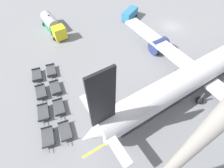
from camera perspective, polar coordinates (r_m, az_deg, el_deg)
The scene contains 14 objects.
ground_plane at distance 44.86m, azimuth 18.99°, elevation 17.36°, with size 500.00×500.00×0.00m, color gray.
airplane at distance 31.38m, azimuth 28.32°, elevation 4.28°, with size 37.46×44.16×13.07m.
fuel_tanker_primary at distance 42.71m, azimuth -18.84°, elevation 17.86°, with size 9.27×3.55×3.19m.
service_van at distance 45.15m, azimuth 5.86°, elevation 21.80°, with size 3.87×5.10×2.21m.
baggage_dolly_row_near_col_a at distance 32.91m, azimuth -23.33°, elevation 2.61°, with size 3.60×2.03×0.92m.
baggage_dolly_row_near_col_b at distance 30.14m, azimuth -22.16°, elevation -2.53°, with size 3.59×1.92×0.92m.
baggage_dolly_row_near_col_c at distance 27.77m, azimuth -21.54°, elevation -8.73°, with size 3.60×2.10×0.92m.
baggage_dolly_row_near_col_d at distance 25.70m, azimuth -20.23°, elevation -16.04°, with size 3.60×2.09×0.92m.
baggage_dolly_row_mid_a_col_a at distance 32.77m, azimuth -19.24°, elevation 4.07°, with size 3.60×2.07×0.92m.
baggage_dolly_row_mid_a_col_b at distance 29.90m, azimuth -17.96°, elevation -1.26°, with size 3.58×1.90×0.92m.
baggage_dolly_row_mid_a_col_c at distance 27.49m, azimuth -16.91°, elevation -7.40°, with size 3.59×1.99×0.92m.
baggage_dolly_row_mid_a_col_d at distance 25.38m, azimuth -15.02°, elevation -14.71°, with size 3.59×1.96×0.92m.
apron_light_mast at distance 10.83m, azimuth 21.37°, elevation -21.75°, with size 2.00×0.79×24.19m.
stand_guidance_stripe at distance 27.63m, azimuth 15.40°, elevation -8.17°, with size 0.94×26.04×0.01m.
Camera 1 is at (23.75, -30.38, 22.93)m, focal length 28.00 mm.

